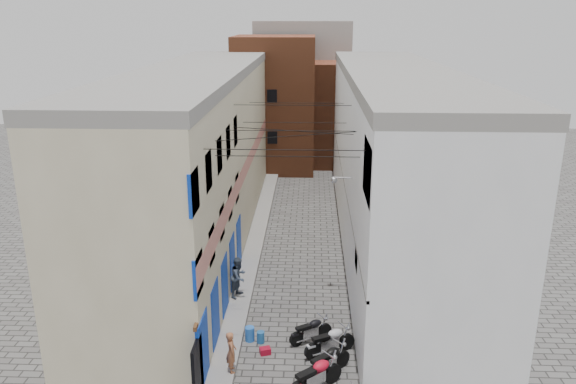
# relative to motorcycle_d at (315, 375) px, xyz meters

# --- Properties ---
(plinth) EXTENTS (0.90, 26.00, 0.25)m
(plinth) POSITION_rel_motorcycle_d_xyz_m (-3.10, 12.61, -0.49)
(plinth) COLOR gray
(plinth) RESTS_ON ground
(building_left) EXTENTS (5.10, 27.00, 9.00)m
(building_left) POSITION_rel_motorcycle_d_xyz_m (-6.03, 12.56, 3.88)
(building_left) COLOR #BCB18E
(building_left) RESTS_ON ground
(building_right) EXTENTS (5.94, 26.00, 9.00)m
(building_right) POSITION_rel_motorcycle_d_xyz_m (3.95, 12.61, 3.89)
(building_right) COLOR silver
(building_right) RESTS_ON ground
(building_far_brick_left) EXTENTS (6.00, 6.00, 10.00)m
(building_far_brick_left) POSITION_rel_motorcycle_d_xyz_m (-3.05, 27.61, 4.38)
(building_far_brick_left) COLOR brown
(building_far_brick_left) RESTS_ON ground
(building_far_brick_right) EXTENTS (5.00, 6.00, 8.00)m
(building_far_brick_right) POSITION_rel_motorcycle_d_xyz_m (1.95, 29.61, 3.38)
(building_far_brick_right) COLOR brown
(building_far_brick_right) RESTS_ON ground
(building_far_concrete) EXTENTS (8.00, 5.00, 11.00)m
(building_far_concrete) POSITION_rel_motorcycle_d_xyz_m (-1.05, 33.61, 4.88)
(building_far_concrete) COLOR gray
(building_far_concrete) RESTS_ON ground
(far_shopfront) EXTENTS (2.00, 0.30, 2.40)m
(far_shopfront) POSITION_rel_motorcycle_d_xyz_m (-1.05, 24.81, 0.58)
(far_shopfront) COLOR black
(far_shopfront) RESTS_ON ground
(overhead_wires) EXTENTS (5.80, 13.02, 1.32)m
(overhead_wires) POSITION_rel_motorcycle_d_xyz_m (-1.05, 7.26, 6.50)
(overhead_wires) COLOR black
(overhead_wires) RESTS_ON ground
(motorcycle_d) EXTENTS (2.07, 1.90, 1.24)m
(motorcycle_d) POSITION_rel_motorcycle_d_xyz_m (0.00, 0.00, 0.00)
(motorcycle_d) COLOR red
(motorcycle_d) RESTS_ON ground
(motorcycle_e) EXTENTS (1.88, 1.81, 1.15)m
(motorcycle_e) POSITION_rel_motorcycle_d_xyz_m (0.41, 0.87, -0.05)
(motorcycle_e) COLOR black
(motorcycle_e) RESTS_ON ground
(motorcycle_f) EXTENTS (2.04, 1.48, 1.15)m
(motorcycle_f) POSITION_rel_motorcycle_d_xyz_m (0.52, 2.07, -0.05)
(motorcycle_f) COLOR silver
(motorcycle_f) RESTS_ON ground
(motorcycle_g) EXTENTS (1.78, 1.38, 1.01)m
(motorcycle_g) POSITION_rel_motorcycle_d_xyz_m (-0.15, 2.87, -0.11)
(motorcycle_g) COLOR black
(motorcycle_g) RESTS_ON ground
(person_a) EXTENTS (0.48, 0.60, 1.44)m
(person_a) POSITION_rel_motorcycle_d_xyz_m (-2.75, 0.61, 0.35)
(person_a) COLOR #A05D3A
(person_a) RESTS_ON plinth
(person_b) EXTENTS (0.95, 1.03, 1.71)m
(person_b) POSITION_rel_motorcycle_d_xyz_m (-3.15, 5.82, 0.49)
(person_b) COLOR #394456
(person_b) RESTS_ON plinth
(water_jug_near) EXTENTS (0.29, 0.29, 0.44)m
(water_jug_near) POSITION_rel_motorcycle_d_xyz_m (-1.98, 2.71, -0.40)
(water_jug_near) COLOR #2061A4
(water_jug_near) RESTS_ON ground
(water_jug_far) EXTENTS (0.46, 0.46, 0.55)m
(water_jug_far) POSITION_rel_motorcycle_d_xyz_m (-2.39, 2.82, -0.35)
(water_jug_far) COLOR blue
(water_jug_far) RESTS_ON ground
(red_crate) EXTENTS (0.44, 0.38, 0.23)m
(red_crate) POSITION_rel_motorcycle_d_xyz_m (-1.76, 2.00, -0.50)
(red_crate) COLOR maroon
(red_crate) RESTS_ON ground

